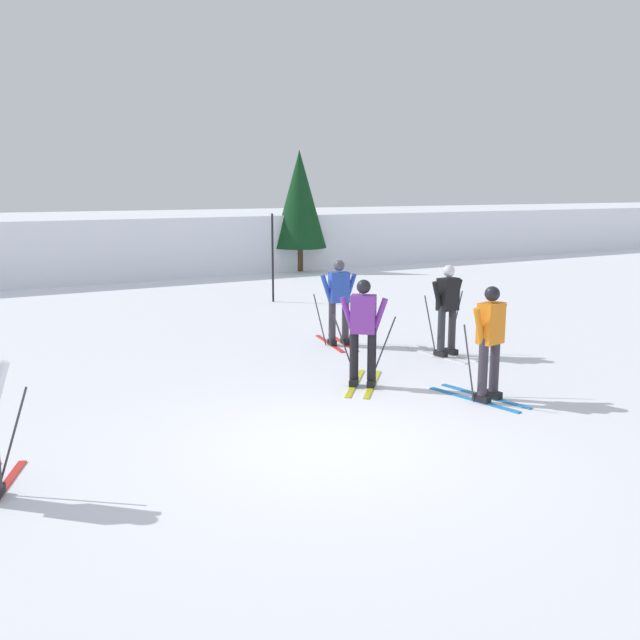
{
  "coord_description": "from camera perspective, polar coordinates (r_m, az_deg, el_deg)",
  "views": [
    {
      "loc": [
        -4.09,
        -6.96,
        3.1
      ],
      "look_at": [
        1.5,
        2.97,
        0.9
      ],
      "focal_mm": 38.63,
      "sensor_mm": 36.0,
      "label": 1
    }
  ],
  "objects": [
    {
      "name": "ground_plane",
      "position": [
        8.65,
        0.99,
        -10.09
      ],
      "size": [
        120.0,
        120.0,
        0.0
      ],
      "primitive_type": "plane",
      "color": "white"
    },
    {
      "name": "far_snow_ridge",
      "position": [
        27.43,
        -20.84,
        5.91
      ],
      "size": [
        80.0,
        8.45,
        2.08
      ],
      "primitive_type": "cube",
      "color": "white",
      "rests_on": "ground"
    },
    {
      "name": "skier_black",
      "position": [
        12.91,
        10.48,
        1.01
      ],
      "size": [
        1.0,
        1.63,
        1.71
      ],
      "color": "silver",
      "rests_on": "ground"
    },
    {
      "name": "skier_purple",
      "position": [
        10.73,
        3.6,
        -0.83
      ],
      "size": [
        1.33,
        1.45,
        1.71
      ],
      "color": "gold",
      "rests_on": "ground"
    },
    {
      "name": "skier_blue",
      "position": [
        13.6,
        1.56,
        1.68
      ],
      "size": [
        0.99,
        1.64,
        1.71
      ],
      "color": "red",
      "rests_on": "ground"
    },
    {
      "name": "skier_orange",
      "position": [
        10.3,
        13.86,
        -1.64
      ],
      "size": [
        0.99,
        1.64,
        1.71
      ],
      "color": "#237AC6",
      "rests_on": "ground"
    },
    {
      "name": "trail_marker_pole",
      "position": [
        18.88,
        -3.94,
        5.14
      ],
      "size": [
        0.06,
        0.06,
        2.41
      ],
      "primitive_type": "cylinder",
      "color": "black",
      "rests_on": "ground"
    },
    {
      "name": "conifer_far_left",
      "position": [
        25.82,
        -1.7,
        9.95
      ],
      "size": [
        2.0,
        2.0,
        4.46
      ],
      "color": "#513823",
      "rests_on": "ground"
    }
  ]
}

